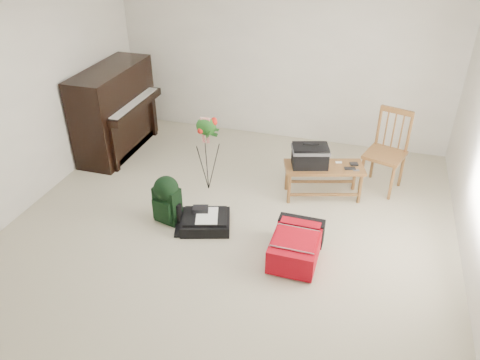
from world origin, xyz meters
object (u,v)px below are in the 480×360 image
(piano, at_px, (116,112))
(bench, at_px, (315,158))
(red_suitcase, at_px, (297,243))
(green_backpack, at_px, (167,198))
(black_duffel, at_px, (205,221))
(flower_stand, at_px, (207,154))
(dining_chair, at_px, (385,152))

(piano, xyz_separation_m, bench, (2.97, -0.41, -0.07))
(red_suitcase, height_order, green_backpack, green_backpack)
(red_suitcase, xyz_separation_m, black_duffel, (-1.09, 0.18, -0.08))
(red_suitcase, relative_size, flower_stand, 0.69)
(piano, xyz_separation_m, black_duffel, (1.91, -1.46, -0.51))
(bench, relative_size, flower_stand, 1.00)
(piano, bearing_deg, dining_chair, 0.50)
(dining_chair, height_order, green_backpack, dining_chair)
(bench, bearing_deg, dining_chair, 11.45)
(piano, relative_size, green_backpack, 2.54)
(red_suitcase, bearing_deg, bench, 92.33)
(flower_stand, bearing_deg, red_suitcase, -36.22)
(dining_chair, bearing_deg, flower_stand, -144.08)
(piano, xyz_separation_m, dining_chair, (3.79, 0.03, -0.09))
(green_backpack, distance_m, flower_stand, 0.85)
(dining_chair, distance_m, black_duffel, 2.44)
(black_duffel, bearing_deg, green_backpack, 163.94)
(piano, xyz_separation_m, red_suitcase, (3.00, -1.64, -0.44))
(bench, xyz_separation_m, black_duffel, (-1.06, -1.05, -0.44))
(black_duffel, relative_size, green_backpack, 1.12)
(piano, height_order, red_suitcase, piano)
(flower_stand, bearing_deg, bench, 10.76)
(red_suitcase, height_order, black_duffel, red_suitcase)
(green_backpack, bearing_deg, black_duffel, 14.71)
(bench, relative_size, green_backpack, 1.76)
(piano, xyz_separation_m, flower_stand, (1.66, -0.67, -0.09))
(bench, xyz_separation_m, red_suitcase, (0.04, -1.23, -0.37))
(dining_chair, distance_m, green_backpack, 2.79)
(black_duffel, distance_m, green_backpack, 0.52)
(flower_stand, bearing_deg, dining_chair, 17.82)
(bench, distance_m, red_suitcase, 1.28)
(piano, height_order, black_duffel, piano)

